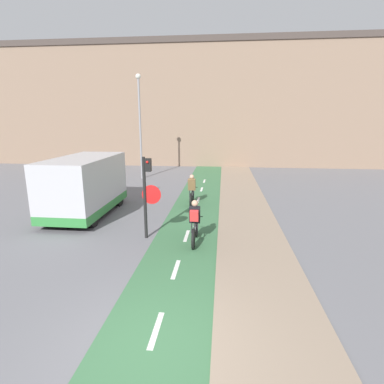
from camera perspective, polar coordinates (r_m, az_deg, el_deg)
name	(u,v)px	position (r m, az deg, el deg)	size (l,w,h in m)	color
ground_plane	(150,349)	(6.24, -7.96, -27.55)	(120.00, 120.00, 0.00)	slate
bike_lane	(150,348)	(6.24, -7.93, -27.41)	(2.23, 60.00, 0.02)	#3D7047
sidewalk_strip	(280,358)	(6.19, 16.35, -28.12)	(2.40, 60.00, 0.05)	gray
building_row_background	(211,105)	(29.26, 3.66, 16.18)	(60.00, 5.20, 10.87)	#89705B
traffic_light_pole	(147,189)	(10.38, -8.56, 0.65)	(0.67, 0.25, 2.89)	black
street_lamp_far	(140,117)	(21.52, -9.92, 13.97)	(0.36, 0.36, 7.10)	gray
cyclist_near	(195,223)	(10.11, 0.52, -5.94)	(0.46, 1.74, 1.51)	black
cyclist_far	(192,191)	(14.76, -0.03, 0.16)	(0.46, 1.68, 1.51)	black
van	(85,187)	(13.86, -19.68, 0.93)	(2.14, 4.68, 2.54)	#B7B7BC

